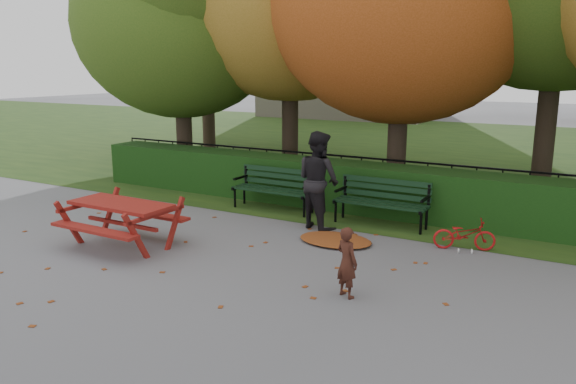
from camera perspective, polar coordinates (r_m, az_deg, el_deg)
The scene contains 13 objects.
ground at distance 8.40m, azimuth -6.76°, elevation -8.32°, with size 90.00×90.00×0.00m, color slate.
grass_strip at distance 21.03m, azimuth 16.49°, elevation 3.97°, with size 90.00×90.00×0.00m, color #1E3A13.
hedge at distance 12.03m, azimuth 5.97°, elevation 0.62°, with size 13.00×0.90×1.00m, color black.
iron_fence at distance 12.74m, azimuth 7.43°, elevation 1.43°, with size 14.00×0.04×1.02m.
tree_a at distance 15.52m, azimuth -10.64°, elevation 18.10°, with size 5.88×5.60×7.48m.
bench_left at distance 11.91m, azimuth -1.32°, elevation 0.66°, with size 1.80×0.57×0.88m.
bench_right at distance 10.90m, azimuth 9.56°, elevation -0.65°, with size 1.80×0.57×0.88m.
picnic_table at distance 9.85m, azimuth -16.58°, elevation -1.99°, with size 1.80×1.45×0.87m.
leaf_pile at distance 9.83m, azimuth 4.83°, elevation -4.85°, with size 1.31×0.90×0.09m, color maroon.
leaf_scatter at distance 8.63m, azimuth -5.57°, elevation -7.68°, with size 9.00×5.70×0.01m, color maroon, non-canonical shape.
child at distance 7.47m, azimuth 6.00°, elevation -7.10°, with size 0.35×0.23×0.96m, color #3E1C14.
adult at distance 10.47m, azimuth 3.10°, elevation 1.21°, with size 0.90×0.70×1.84m, color black.
bicycle at distance 9.80m, azimuth 17.48°, elevation -4.14°, with size 0.35×1.00×0.53m, color #B71013.
Camera 1 is at (4.71, -6.28, 3.00)m, focal length 35.00 mm.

